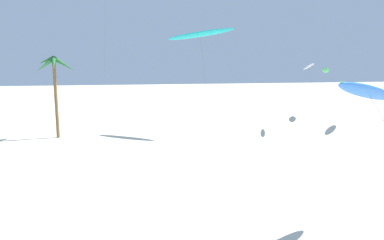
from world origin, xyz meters
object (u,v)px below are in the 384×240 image
(flying_kite_0, at_px, (326,70))
(flying_kite_5, at_px, (369,92))
(palm_tree_3, at_px, (54,72))
(flying_kite_4, at_px, (200,34))
(flying_kite_3, at_px, (308,67))

(flying_kite_0, height_order, flying_kite_5, flying_kite_0)
(palm_tree_3, bearing_deg, flying_kite_5, -56.26)
(flying_kite_0, height_order, flying_kite_4, flying_kite_4)
(palm_tree_3, distance_m, flying_kite_4, 17.68)
(flying_kite_0, bearing_deg, flying_kite_5, -118.95)
(flying_kite_0, xyz_separation_m, flying_kite_5, (-20.55, -37.14, -0.21))
(palm_tree_3, bearing_deg, flying_kite_0, 12.02)
(palm_tree_3, height_order, flying_kite_5, palm_tree_3)
(flying_kite_0, distance_m, flying_kite_5, 42.45)
(flying_kite_3, bearing_deg, palm_tree_3, 177.74)
(flying_kite_3, distance_m, flying_kite_5, 30.01)
(flying_kite_4, bearing_deg, flying_kite_3, -3.19)
(palm_tree_3, height_order, flying_kite_4, flying_kite_4)
(palm_tree_3, bearing_deg, flying_kite_3, -2.26)
(palm_tree_3, xyz_separation_m, flying_kite_3, (31.26, -1.23, 0.51))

